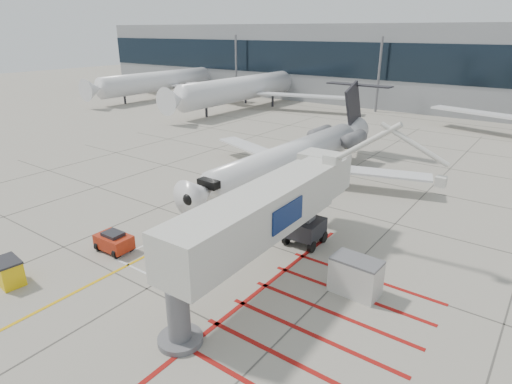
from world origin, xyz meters
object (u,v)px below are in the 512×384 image
Objects in this scene: jet_bridge at (257,224)px; spill_bin at (9,272)px; regional_jet at (278,146)px; pushback_tug at (114,241)px.

jet_bridge is 10.43× the size of spill_bin.
spill_bin is (-3.63, -21.08, -3.16)m from regional_jet.
pushback_tug is (-2.14, -15.36, -3.22)m from regional_jet.
pushback_tug is 5.90m from spill_bin.
spill_bin is (-10.79, -8.14, -2.77)m from jet_bridge.
pushback_tug is 1.36× the size of spill_bin.
jet_bridge is (7.17, -12.93, -0.38)m from regional_jet.
jet_bridge reaches higher than pushback_tug.
jet_bridge is at bearing 12.92° from pushback_tug.
jet_bridge is at bearing -59.56° from regional_jet.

